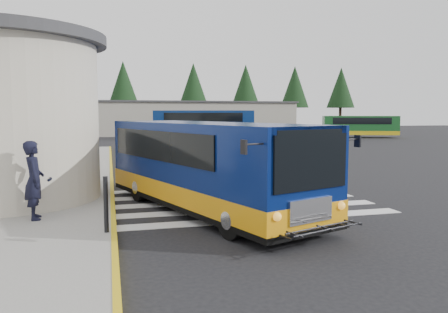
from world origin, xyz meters
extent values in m
plane|color=black|center=(0.00, 0.00, 0.00)|extent=(140.00, 140.00, 0.00)
cube|color=gold|center=(-4.05, 4.00, 0.08)|extent=(0.12, 34.00, 0.16)
cylinder|color=#B7B09A|center=(-7.00, 0.50, 2.40)|extent=(5.20, 5.20, 4.50)
cylinder|color=#38383A|center=(-7.00, 0.50, 4.80)|extent=(5.80, 5.80, 0.30)
cube|color=black|center=(-6.48, 5.00, 1.25)|extent=(0.08, 1.20, 2.20)
cube|color=#38383A|center=(-6.00, 5.00, 2.55)|extent=(1.20, 1.80, 0.12)
cube|color=silver|center=(-0.50, -3.20, 0.01)|extent=(8.00, 0.55, 0.01)
cube|color=silver|center=(-0.50, -2.00, 0.01)|extent=(8.00, 0.55, 0.01)
cube|color=silver|center=(-0.50, -0.80, 0.01)|extent=(8.00, 0.55, 0.01)
cube|color=silver|center=(-0.50, 0.40, 0.01)|extent=(8.00, 0.55, 0.01)
cube|color=silver|center=(-0.50, 1.60, 0.01)|extent=(8.00, 0.55, 0.01)
cube|color=gray|center=(6.00, 42.00, 2.00)|extent=(26.00, 8.00, 4.00)
cube|color=#38383A|center=(6.00, 42.00, 4.10)|extent=(26.40, 8.40, 0.20)
cylinder|color=black|center=(-12.00, 50.00, 1.80)|extent=(0.44, 0.44, 3.60)
cone|color=black|center=(-12.00, 50.00, 6.80)|extent=(4.40, 4.40, 6.40)
cylinder|color=black|center=(-2.00, 50.00, 1.80)|extent=(0.44, 0.44, 3.60)
cone|color=black|center=(-2.00, 50.00, 6.80)|extent=(4.40, 4.40, 6.40)
cylinder|color=black|center=(8.00, 50.00, 1.80)|extent=(0.44, 0.44, 3.60)
cone|color=black|center=(8.00, 50.00, 6.80)|extent=(4.40, 4.40, 6.40)
cylinder|color=black|center=(16.00, 50.00, 1.80)|extent=(0.44, 0.44, 3.60)
cone|color=black|center=(16.00, 50.00, 6.80)|extent=(4.40, 4.40, 6.40)
cylinder|color=black|center=(24.00, 50.00, 1.80)|extent=(0.44, 0.44, 3.60)
cone|color=black|center=(24.00, 50.00, 6.80)|extent=(4.40, 4.40, 6.40)
cylinder|color=black|center=(32.00, 50.00, 1.80)|extent=(0.44, 0.44, 3.60)
cone|color=black|center=(32.00, 50.00, 6.80)|extent=(4.40, 4.40, 6.40)
cube|color=#071854|center=(-1.57, -1.89, 1.39)|extent=(4.69, 8.23, 2.07)
cube|color=orange|center=(-1.57, -1.89, 0.60)|extent=(4.72, 8.26, 0.49)
cube|color=black|center=(-1.57, -1.89, 0.31)|extent=(4.71, 8.25, 0.19)
cube|color=black|center=(-0.26, -5.65, 1.72)|extent=(1.85, 0.69, 1.10)
cube|color=silver|center=(-0.26, -5.66, 0.75)|extent=(1.10, 0.43, 0.49)
cube|color=black|center=(-2.86, -1.59, 1.81)|extent=(1.95, 5.52, 0.79)
cube|color=black|center=(-0.74, -0.85, 1.81)|extent=(1.95, 5.52, 0.79)
cylinder|color=black|center=(-1.62, -4.70, 0.42)|extent=(0.53, 0.89, 0.85)
cylinder|color=black|center=(0.22, -4.07, 0.42)|extent=(0.53, 0.89, 0.85)
cylinder|color=black|center=(-3.24, -0.04, 0.42)|extent=(0.53, 0.89, 0.85)
cylinder|color=black|center=(-1.40, 0.60, 0.42)|extent=(0.53, 0.89, 0.85)
cube|color=black|center=(-1.77, -6.02, 2.07)|extent=(0.09, 0.16, 0.26)
cube|color=black|center=(1.15, -5.01, 2.07)|extent=(0.09, 0.16, 0.26)
imported|color=black|center=(-5.85, -2.36, 1.09)|extent=(0.56, 0.75, 1.88)
imported|color=black|center=(-5.71, -1.37, 0.93)|extent=(0.80, 0.91, 1.56)
cylinder|color=black|center=(-4.20, -4.01, 0.75)|extent=(0.10, 0.10, 1.20)
cube|color=navy|center=(5.19, 29.37, 1.70)|extent=(10.25, 5.85, 2.53)
cube|color=gold|center=(5.19, 29.37, 0.68)|extent=(10.29, 5.89, 0.55)
cube|color=black|center=(5.19, 29.37, 2.31)|extent=(8.19, 5.18, 0.88)
cube|color=#165220|center=(22.90, 29.66, 1.38)|extent=(8.28, 4.92, 2.05)
cube|color=gold|center=(22.90, 29.66, 0.55)|extent=(8.32, 4.96, 0.45)
cube|color=black|center=(22.90, 29.66, 1.87)|extent=(6.63, 4.33, 0.71)
camera|label=1|loc=(-4.10, -13.45, 2.67)|focal=35.00mm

